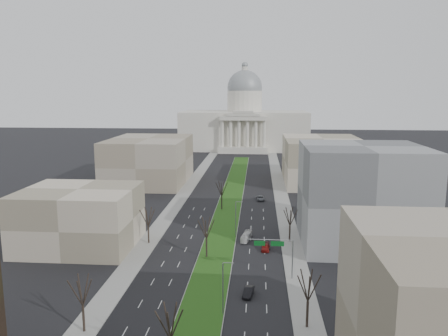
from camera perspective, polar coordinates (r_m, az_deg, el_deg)
The scene contains 23 objects.
ground at distance 137.31m, azimuth 0.54°, elevation -5.49°, with size 600.00×600.00×0.00m, color black.
median at distance 136.31m, azimuth 0.51°, elevation -5.56°, with size 8.00×222.03×0.20m.
sidewalk_left at distance 116.19m, azimuth -9.09°, elevation -8.48°, with size 5.00×330.00×0.15m, color gray.
sidewalk_right at distance 113.38m, azimuth 8.60°, elevation -8.94°, with size 5.00×330.00×0.15m, color gray.
capitol at distance 282.49m, azimuth 2.68°, elevation 5.84°, with size 80.00×46.00×55.00m.
building_beige_left at distance 109.87m, azimuth -18.35°, elevation -6.18°, with size 26.00×22.00×14.00m, color gray.
building_grey_right at distance 109.73m, azimuth 17.51°, elevation -3.46°, with size 28.00×26.00×24.00m, color slate.
building_far_left at distance 179.74m, azimuth -9.75°, elevation 0.99°, with size 30.00×40.00×18.00m, color gray.
building_far_right at distance 181.01m, azimuth 12.68°, elevation 0.95°, with size 30.00×40.00×18.00m, color gray.
tree_left_mid at distance 71.94m, azimuth -18.07°, elevation -14.84°, with size 5.40×5.40×9.72m.
tree_left_far at distance 107.64m, azimuth -9.90°, elevation -6.23°, with size 5.28×5.28×9.50m.
tree_right_mid at distance 70.92m, azimuth 10.96°, elevation -14.75°, with size 5.52×5.52×9.94m.
tree_right_far at distance 108.57m, azimuth 8.64°, elevation -6.23°, with size 5.04×5.04×9.07m.
tree_median_a at distance 60.89m, azimuth -7.05°, elevation -19.19°, with size 5.40×5.40×9.72m.
tree_median_b at distance 97.31m, azimuth -2.31°, elevation -7.75°, with size 5.40×5.40×9.72m.
tree_median_c at distance 135.76m, azimuth -0.30°, elevation -2.62°, with size 5.40×5.40×9.72m.
streetlamp_median_b at distance 74.38m, azimuth -0.10°, elevation -15.33°, with size 1.90×0.20×9.16m.
streetlamp_median_c at distance 111.78m, azimuth 1.57°, elevation -6.56°, with size 1.90×0.20×9.16m.
mast_arm_signs at distance 87.63m, azimuth 7.18°, elevation -10.47°, with size 9.12×0.24×8.09m.
car_black at distance 82.42m, azimuth 3.21°, elevation -15.84°, with size 1.56×4.47×1.47m, color black.
car_red at distance 104.06m, azimuth 5.44°, elevation -10.28°, with size 1.84×4.54×1.32m, color maroon.
car_grey_far at distance 149.48m, azimuth 4.77°, elevation -3.94°, with size 2.48×5.38×1.49m, color #575A60.
box_van at distance 110.17m, azimuth 2.92°, elevation -8.92°, with size 1.60×6.83×1.90m, color white.
Camera 1 is at (9.21, -12.02, 36.59)m, focal length 35.00 mm.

